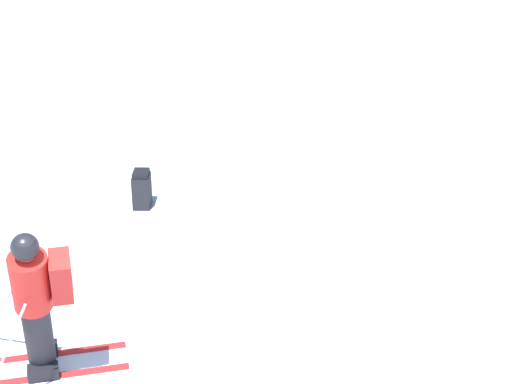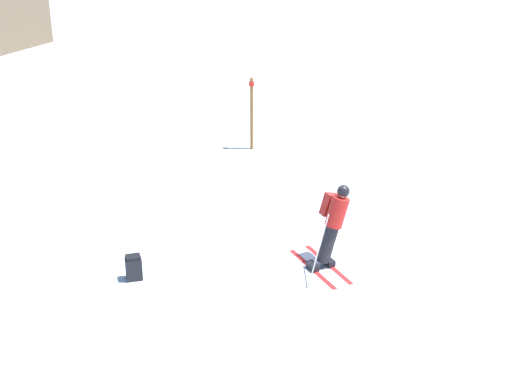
{
  "view_description": "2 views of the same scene",
  "coord_description": "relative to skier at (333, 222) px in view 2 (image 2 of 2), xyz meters",
  "views": [
    {
      "loc": [
        5.19,
        -2.05,
        4.91
      ],
      "look_at": [
        -1.84,
        2.69,
        0.98
      ],
      "focal_mm": 60.0,
      "sensor_mm": 36.0,
      "label": 1
    },
    {
      "loc": [
        -12.78,
        -8.15,
        8.68
      ],
      "look_at": [
        -1.58,
        1.52,
        1.16
      ],
      "focal_mm": 60.0,
      "sensor_mm": 36.0,
      "label": 2
    }
  ],
  "objects": [
    {
      "name": "trail_marker",
      "position": [
        3.06,
        4.7,
        0.12
      ],
      "size": [
        0.13,
        0.13,
        1.86
      ],
      "color": "brown",
      "rests_on": "ground"
    },
    {
      "name": "ground_plane",
      "position": [
        1.19,
        0.06,
        -0.91
      ],
      "size": [
        300.0,
        300.0,
        0.0
      ],
      "primitive_type": "plane",
      "color": "white"
    },
    {
      "name": "skier",
      "position": [
        0.0,
        0.0,
        0.0
      ],
      "size": [
        1.41,
        1.63,
        1.68
      ],
      "rotation": [
        0.0,
        0.0,
        -0.37
      ],
      "color": "red",
      "rests_on": "ground"
    },
    {
      "name": "spare_backpack",
      "position": [
        -2.86,
        2.45,
        -0.66
      ],
      "size": [
        0.37,
        0.35,
        0.5
      ],
      "rotation": [
        0.0,
        0.0,
        5.66
      ],
      "color": "black",
      "rests_on": "ground"
    }
  ]
}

